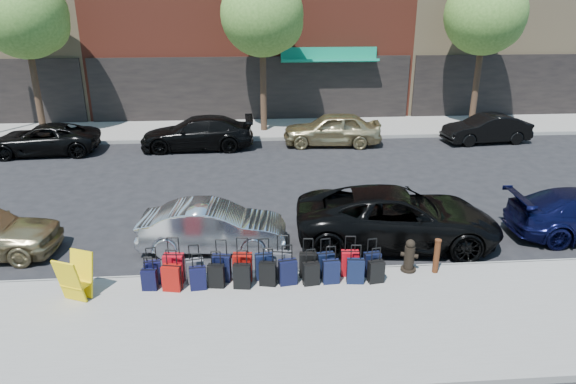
{
  "coord_description": "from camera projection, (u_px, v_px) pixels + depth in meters",
  "views": [
    {
      "loc": [
        -0.27,
        -15.2,
        6.22
      ],
      "look_at": [
        0.81,
        -1.5,
        1.01
      ],
      "focal_mm": 32.0,
      "sensor_mm": 36.0,
      "label": 1
    }
  ],
  "objects": [
    {
      "name": "sidewalk_near",
      "position": [
        267.0,
        324.0,
        10.31
      ],
      "size": [
        60.0,
        4.0,
        0.15
      ],
      "primitive_type": "cube",
      "color": "gray",
      "rests_on": "ground"
    },
    {
      "name": "car_near_1",
      "position": [
        213.0,
        227.0,
        13.38
      ],
      "size": [
        3.88,
        1.59,
        1.25
      ],
      "primitive_type": "imported",
      "rotation": [
        0.0,
        0.0,
        1.5
      ],
      "color": "silver",
      "rests_on": "ground"
    },
    {
      "name": "car_far_3",
      "position": [
        486.0,
        129.0,
        23.35
      ],
      "size": [
        4.01,
        1.72,
        1.29
      ],
      "primitive_type": "imported",
      "rotation": [
        0.0,
        0.0,
        -1.48
      ],
      "color": "black",
      "rests_on": "ground"
    },
    {
      "name": "suitcase_front_6",
      "position": [
        282.0,
        265.0,
        11.77
      ],
      "size": [
        0.47,
        0.32,
        1.06
      ],
      "rotation": [
        0.0,
        0.0,
        -0.19
      ],
      "color": "#39393E",
      "rests_on": "sidewalk_near"
    },
    {
      "name": "suitcase_back_10",
      "position": [
        376.0,
        272.0,
        11.62
      ],
      "size": [
        0.38,
        0.26,
        0.84
      ],
      "rotation": [
        0.0,
        0.0,
        0.16
      ],
      "color": "black",
      "rests_on": "sidewalk_near"
    },
    {
      "name": "suitcase_front_1",
      "position": [
        174.0,
        268.0,
        11.63
      ],
      "size": [
        0.47,
        0.3,
        1.08
      ],
      "rotation": [
        0.0,
        0.0,
        -0.11
      ],
      "color": "#A80A16",
      "rests_on": "sidewalk_near"
    },
    {
      "name": "suitcase_back_0",
      "position": [
        149.0,
        280.0,
        11.33
      ],
      "size": [
        0.34,
        0.22,
        0.78
      ],
      "rotation": [
        0.0,
        0.0,
        -0.08
      ],
      "color": "black",
      "rests_on": "sidewalk_near"
    },
    {
      "name": "suitcase_front_2",
      "position": [
        195.0,
        271.0,
        11.61
      ],
      "size": [
        0.41,
        0.27,
        0.92
      ],
      "rotation": [
        0.0,
        0.0,
        0.17
      ],
      "color": "#434248",
      "rests_on": "sidewalk_near"
    },
    {
      "name": "display_rack",
      "position": [
        76.0,
        278.0,
        10.89
      ],
      "size": [
        0.77,
        0.8,
        1.02
      ],
      "rotation": [
        0.0,
        0.0,
        -0.41
      ],
      "color": "yellow",
      "rests_on": "sidewalk_near"
    },
    {
      "name": "suitcase_back_3",
      "position": [
        216.0,
        276.0,
        11.43
      ],
      "size": [
        0.39,
        0.26,
        0.86
      ],
      "rotation": [
        0.0,
        0.0,
        -0.14
      ],
      "color": "black",
      "rests_on": "sidewalk_near"
    },
    {
      "name": "suitcase_front_8",
      "position": [
        326.0,
        265.0,
        11.86
      ],
      "size": [
        0.41,
        0.27,
        0.94
      ],
      "rotation": [
        0.0,
        0.0,
        0.14
      ],
      "color": "black",
      "rests_on": "sidewalk_near"
    },
    {
      "name": "suitcase_back_2",
      "position": [
        198.0,
        278.0,
        11.35
      ],
      "size": [
        0.37,
        0.24,
        0.85
      ],
      "rotation": [
        0.0,
        0.0,
        0.1
      ],
      "color": "black",
      "rests_on": "sidewalk_near"
    },
    {
      "name": "curb_near",
      "position": [
        264.0,
        274.0,
        12.19
      ],
      "size": [
        60.0,
        0.08,
        0.15
      ],
      "primitive_type": "cube",
      "color": "gray",
      "rests_on": "ground"
    },
    {
      "name": "suitcase_back_4",
      "position": [
        242.0,
        276.0,
        11.4
      ],
      "size": [
        0.41,
        0.27,
        0.9
      ],
      "rotation": [
        0.0,
        0.0,
        -0.14
      ],
      "color": "black",
      "rests_on": "sidewalk_near"
    },
    {
      "name": "suitcase_front_4",
      "position": [
        243.0,
        267.0,
        11.69
      ],
      "size": [
        0.45,
        0.28,
        1.04
      ],
      "rotation": [
        0.0,
        0.0,
        -0.1
      ],
      "color": "maroon",
      "rests_on": "sidewalk_near"
    },
    {
      "name": "tree_left",
      "position": [
        27.0,
        18.0,
        22.61
      ],
      "size": [
        3.8,
        3.8,
        7.27
      ],
      "color": "black",
      "rests_on": "sidewalk_far"
    },
    {
      "name": "ground",
      "position": [
        259.0,
        206.0,
        16.4
      ],
      "size": [
        120.0,
        120.0,
        0.0
      ],
      "primitive_type": "plane",
      "color": "black",
      "rests_on": "ground"
    },
    {
      "name": "suitcase_back_1",
      "position": [
        172.0,
        278.0,
        11.3
      ],
      "size": [
        0.44,
        0.31,
        0.96
      ],
      "rotation": [
        0.0,
        0.0,
        -0.21
      ],
      "color": "#940E09",
      "rests_on": "sidewalk_near"
    },
    {
      "name": "suitcase_back_8",
      "position": [
        331.0,
        272.0,
        11.6
      ],
      "size": [
        0.39,
        0.24,
        0.89
      ],
      "rotation": [
        0.0,
        0.0,
        0.07
      ],
      "color": "black",
      "rests_on": "sidewalk_near"
    },
    {
      "name": "suitcase_back_9",
      "position": [
        355.0,
        271.0,
        11.6
      ],
      "size": [
        0.41,
        0.26,
        0.92
      ],
      "rotation": [
        0.0,
        0.0,
        -0.11
      ],
      "color": "black",
      "rests_on": "sidewalk_near"
    },
    {
      "name": "suitcase_back_5",
      "position": [
        268.0,
        274.0,
        11.51
      ],
      "size": [
        0.41,
        0.29,
        0.88
      ],
      "rotation": [
        0.0,
        0.0,
        -0.2
      ],
      "color": "black",
      "rests_on": "sidewalk_near"
    },
    {
      "name": "suitcase_front_5",
      "position": [
        264.0,
        266.0,
        11.75
      ],
      "size": [
        0.43,
        0.26,
        0.99
      ],
      "rotation": [
        0.0,
        0.0,
        0.08
      ],
      "color": "black",
      "rests_on": "sidewalk_near"
    },
    {
      "name": "car_near_2",
      "position": [
        397.0,
        217.0,
        13.68
      ],
      "size": [
        5.62,
        3.05,
        1.5
      ],
      "primitive_type": "imported",
      "rotation": [
        0.0,
        0.0,
        1.46
      ],
      "color": "black",
      "rests_on": "ground"
    },
    {
      "name": "bollard",
      "position": [
        437.0,
        256.0,
        11.98
      ],
      "size": [
        0.16,
        0.16,
        0.84
      ],
      "color": "#38190C",
      "rests_on": "sidewalk_near"
    },
    {
      "name": "suitcase_back_7",
      "position": [
        311.0,
        274.0,
        11.53
      ],
      "size": [
        0.38,
        0.26,
        0.85
      ],
      "rotation": [
        0.0,
        0.0,
        0.14
      ],
      "color": "black",
      "rests_on": "sidewalk_near"
    },
    {
      "name": "tree_right",
      "position": [
        488.0,
        16.0,
        24.16
      ],
      "size": [
        3.8,
        3.8,
        7.27
      ],
      "color": "black",
      "rests_on": "sidewalk_far"
    },
    {
      "name": "suitcase_front_7",
      "position": [
        308.0,
        265.0,
        11.86
      ],
      "size": [
        0.41,
        0.25,
        0.94
      ],
      "rotation": [
        0.0,
        0.0,
        -0.09
      ],
      "color": "black",
      "rests_on": "sidewalk_near"
    },
    {
      "name": "suitcase_front_9",
      "position": [
        350.0,
        263.0,
        11.91
      ],
      "size": [
        0.42,
        0.26,
        0.97
      ],
      "rotation": [
        0.0,
        0.0,
        -0.09
      ],
      "color": "#AA0A14",
      "rests_on": "sidewalk_near"
    },
    {
      "name": "sidewalk_far",
      "position": [
        254.0,
        129.0,
        25.69
      ],
      "size": [
        60.0,
        4.0,
        0.15
      ],
      "primitive_type": "cube",
      "color": "gray",
      "rests_on": "ground"
    },
    {
      "name": "tree_center",
      "position": [
        265.0,
        17.0,
        23.38
      ],
      "size": [
        3.8,
        3.8,
        7.27
      ],
      "color": "black",
      "rests_on": "sidewalk_far"
    },
    {
      "name": "car_far_0",
      "position": [
        43.0,
        139.0,
        21.66
      ],
      "size": [
        4.62,
        2.31,
        1.25
      ],
      "primitive_type": "imported",
      "rotation": [
        0.0,
        0.0,
        -1.52
      ],
      "color": "black",
      "rests_on": "ground"
    },
    {
      "name": "suitcase_front_3",
      "position": [
        222.0,
        268.0,
        11.67
      ],
      "size": [
        0.45,
        0.29,
        1.01
      ],
      "rotation": [
        0.0,
        0.0,
        -0.14
      ],
      "color": "black",
      "rests_on": "sidewalk_near"
    },
    {
      "name": "suitcase_front_0",
      "position": [
        153.0,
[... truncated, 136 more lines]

